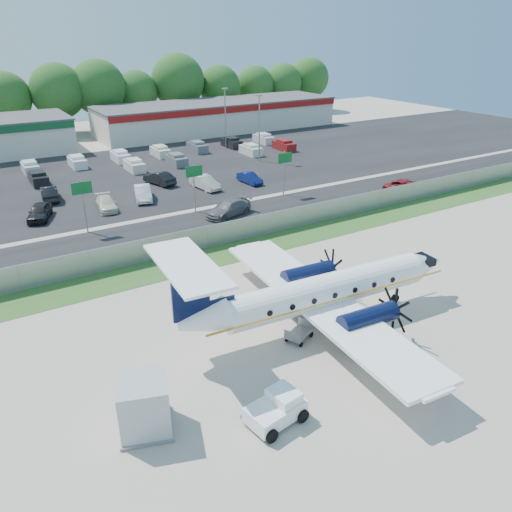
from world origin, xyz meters
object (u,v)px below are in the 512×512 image
baggage_cart_near (310,311)px  aircraft (321,292)px  pushback_tug (277,408)px  service_container (145,407)px  baggage_cart_far (299,333)px

baggage_cart_near → aircraft: bearing=-89.2°
pushback_tug → service_container: (-5.59, 2.74, 0.55)m
pushback_tug → baggage_cart_near: 9.72m
baggage_cart_near → baggage_cart_far: baggage_cart_near is taller
aircraft → baggage_cart_near: 2.15m
baggage_cart_near → baggage_cart_far: 2.65m
baggage_cart_near → baggage_cart_far: (-2.08, -1.64, -0.03)m
baggage_cart_far → service_container: size_ratio=0.68×
pushback_tug → baggage_cart_near: size_ratio=1.34×
baggage_cart_near → baggage_cart_far: size_ratio=1.06×
pushback_tug → baggage_cart_far: bearing=45.5°
baggage_cart_near → service_container: size_ratio=0.72×
aircraft → service_container: (-12.65, -2.98, -1.12)m
baggage_cart_far → baggage_cart_near: bearing=38.3°
service_container → baggage_cart_far: bearing=12.4°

